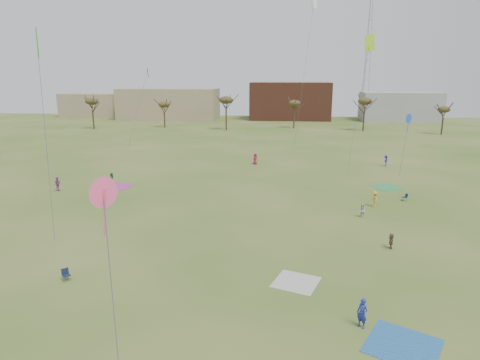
# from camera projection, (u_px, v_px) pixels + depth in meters

# --- Properties ---
(ground) EXTENTS (260.00, 260.00, 0.00)m
(ground) POSITION_uv_depth(u_px,v_px,m) (219.00, 314.00, 25.70)
(ground) COLOR #365A1C
(ground) RESTS_ON ground
(flyer_near_right) EXTENTS (0.77, 0.77, 1.80)m
(flyer_near_right) POSITION_uv_depth(u_px,v_px,m) (362.00, 313.00, 24.14)
(flyer_near_right) COLOR navy
(flyer_near_right) RESTS_ON ground
(spectator_fore_c) EXTENTS (0.64, 1.30, 1.35)m
(spectator_fore_c) POSITION_uv_depth(u_px,v_px,m) (391.00, 241.00, 35.27)
(spectator_fore_c) COLOR brown
(spectator_fore_c) RESTS_ON ground
(flyer_mid_b) EXTENTS (0.73, 1.18, 1.75)m
(flyer_mid_b) POSITION_uv_depth(u_px,v_px,m) (374.00, 199.00, 46.54)
(flyer_mid_b) COLOR gold
(flyer_mid_b) RESTS_ON ground
(spectator_mid_d) EXTENTS (0.56, 1.10, 1.81)m
(spectator_mid_d) POSITION_uv_depth(u_px,v_px,m) (57.00, 184.00, 52.89)
(spectator_mid_d) COLOR #A446A8
(spectator_mid_d) RESTS_ON ground
(spectator_mid_e) EXTENTS (0.86, 0.88, 1.42)m
(spectator_mid_e) POSITION_uv_depth(u_px,v_px,m) (362.00, 211.00, 43.00)
(spectator_mid_e) COLOR beige
(spectator_mid_e) RESTS_ON ground
(flyer_far_a) EXTENTS (0.95, 1.49, 1.54)m
(flyer_far_a) POSITION_uv_depth(u_px,v_px,m) (112.00, 178.00, 56.26)
(flyer_far_a) COLOR #22673B
(flyer_far_a) RESTS_ON ground
(flyer_far_b) EXTENTS (1.03, 1.02, 1.79)m
(flyer_far_b) POSITION_uv_depth(u_px,v_px,m) (255.00, 159.00, 68.72)
(flyer_far_b) COLOR #9B1A40
(flyer_far_b) RESTS_ON ground
(flyer_far_c) EXTENTS (0.75, 1.21, 1.80)m
(flyer_far_c) POSITION_uv_depth(u_px,v_px,m) (386.00, 161.00, 67.32)
(flyer_far_c) COLOR navy
(flyer_far_c) RESTS_ON ground
(blanket_blue) EXTENTS (4.87, 4.87, 0.03)m
(blanket_blue) POSITION_uv_depth(u_px,v_px,m) (403.00, 346.00, 22.66)
(blanket_blue) COLOR #2666A7
(blanket_blue) RESTS_ON ground
(blanket_cream) EXTENTS (3.75, 3.75, 0.03)m
(blanket_cream) POSITION_uv_depth(u_px,v_px,m) (296.00, 282.00, 29.62)
(blanket_cream) COLOR beige
(blanket_cream) RESTS_ON ground
(blanket_plum) EXTENTS (3.31, 3.31, 0.03)m
(blanket_plum) POSITION_uv_depth(u_px,v_px,m) (118.00, 187.00, 54.96)
(blanket_plum) COLOR #B8389B
(blanket_plum) RESTS_ON ground
(blanket_olive) EXTENTS (4.11, 4.11, 0.03)m
(blanket_olive) POSITION_uv_depth(u_px,v_px,m) (387.00, 188.00, 54.58)
(blanket_olive) COLOR #34914B
(blanket_olive) RESTS_ON ground
(camp_chair_left) EXTENTS (0.74, 0.74, 0.87)m
(camp_chair_left) POSITION_uv_depth(u_px,v_px,m) (66.00, 277.00, 29.81)
(camp_chair_left) COLOR #141D37
(camp_chair_left) RESTS_ON ground
(camp_chair_right) EXTENTS (0.65, 0.62, 0.87)m
(camp_chair_right) POSITION_uv_depth(u_px,v_px,m) (404.00, 199.00, 48.80)
(camp_chair_right) COLOR #15223A
(camp_chair_right) RESTS_ON ground
(kites_aloft) EXTENTS (79.45, 70.95, 26.33)m
(kites_aloft) POSITION_uv_depth(u_px,v_px,m) (303.00, 39.00, 54.90)
(kites_aloft) COLOR green
(kites_aloft) RESTS_ON ground
(tree_line) EXTENTS (117.44, 49.32, 8.91)m
(tree_line) POSITION_uv_depth(u_px,v_px,m) (259.00, 106.00, 100.57)
(tree_line) COLOR #3A2B1E
(tree_line) RESTS_ON ground
(building_tan) EXTENTS (32.00, 14.00, 10.00)m
(building_tan) POSITION_uv_depth(u_px,v_px,m) (169.00, 104.00, 139.07)
(building_tan) COLOR #937F60
(building_tan) RESTS_ON ground
(building_brick) EXTENTS (26.00, 16.00, 12.00)m
(building_brick) POSITION_uv_depth(u_px,v_px,m) (290.00, 101.00, 139.43)
(building_brick) COLOR brown
(building_brick) RESTS_ON ground
(building_grey) EXTENTS (24.00, 12.00, 9.00)m
(building_grey) POSITION_uv_depth(u_px,v_px,m) (400.00, 107.00, 134.18)
(building_grey) COLOR gray
(building_grey) RESTS_ON ground
(building_tan_west) EXTENTS (20.00, 12.00, 8.00)m
(building_tan_west) POSITION_uv_depth(u_px,v_px,m) (92.00, 105.00, 149.22)
(building_tan_west) COLOR #937F60
(building_tan_west) RESTS_ON ground
(radio_tower) EXTENTS (1.51, 1.72, 41.00)m
(radio_tower) POSITION_uv_depth(u_px,v_px,m) (367.00, 60.00, 138.41)
(radio_tower) COLOR #9EA3A8
(radio_tower) RESTS_ON ground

